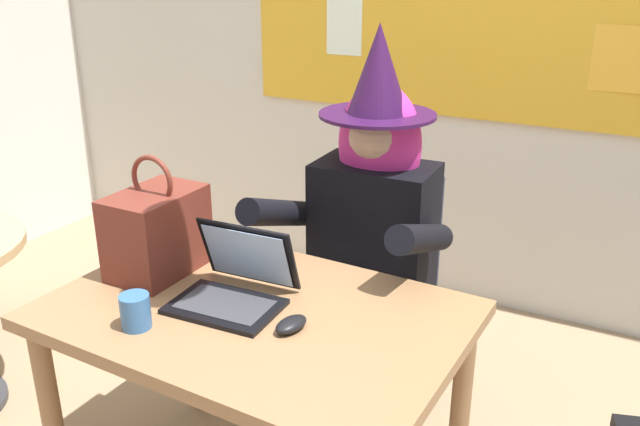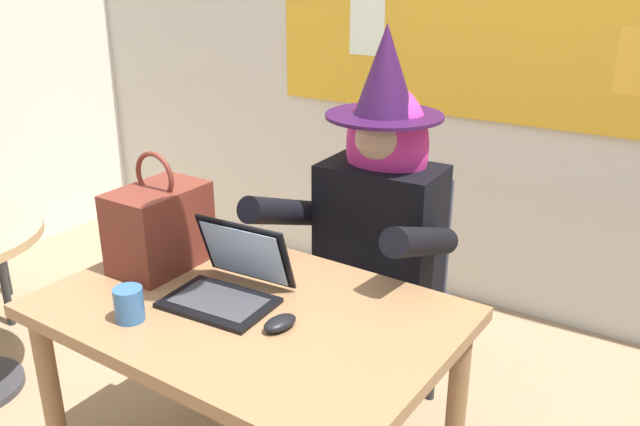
% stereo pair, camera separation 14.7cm
% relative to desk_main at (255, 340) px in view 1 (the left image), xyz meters
% --- Properties ---
extents(wall_back_bulletin, '(5.34, 1.93, 2.82)m').
position_rel_desk_main_xyz_m(wall_back_bulletin, '(0.15, 1.74, 0.78)').
color(wall_back_bulletin, beige).
rests_on(wall_back_bulletin, ground).
extents(desk_main, '(1.18, 0.80, 0.74)m').
position_rel_desk_main_xyz_m(desk_main, '(0.00, 0.00, 0.00)').
color(desk_main, '#8E6642').
rests_on(desk_main, ground).
extents(chair_at_desk, '(0.43, 0.43, 0.92)m').
position_rel_desk_main_xyz_m(chair_at_desk, '(0.06, 0.75, -0.12)').
color(chair_at_desk, '#2D3347').
rests_on(chair_at_desk, ground).
extents(person_costumed, '(0.61, 0.67, 1.47)m').
position_rel_desk_main_xyz_m(person_costumed, '(0.06, 0.62, 0.17)').
color(person_costumed, black).
rests_on(person_costumed, ground).
extents(laptop, '(0.32, 0.30, 0.21)m').
position_rel_desk_main_xyz_m(laptop, '(-0.08, 0.01, 0.15)').
color(laptop, black).
rests_on(laptop, desk_main).
extents(computer_mouse, '(0.08, 0.11, 0.03)m').
position_rel_desk_main_xyz_m(computer_mouse, '(0.15, -0.05, 0.12)').
color(computer_mouse, black).
rests_on(computer_mouse, desk_main).
extents(handbag, '(0.20, 0.30, 0.38)m').
position_rel_desk_main_xyz_m(handbag, '(-0.40, 0.06, 0.24)').
color(handbag, maroon).
rests_on(handbag, desk_main).
extents(coffee_mug, '(0.08, 0.08, 0.09)m').
position_rel_desk_main_xyz_m(coffee_mug, '(-0.22, -0.23, 0.15)').
color(coffee_mug, '#336099').
rests_on(coffee_mug, desk_main).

